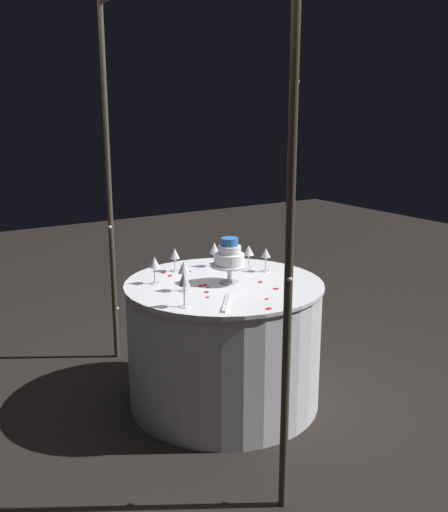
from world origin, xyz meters
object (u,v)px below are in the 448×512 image
decorative_arch (175,148)px  cake_knife (226,304)px  wine_glass_2 (249,251)px  wine_glass_4 (184,280)px  wine_glass_0 (175,254)px  tiered_cake (229,257)px  wine_glass_5 (154,264)px  wine_glass_3 (266,254)px  wine_glass_1 (214,249)px  wine_glass_6 (184,268)px  main_table (224,343)px

decorative_arch → cake_knife: decorative_arch is taller
decorative_arch → wine_glass_2: size_ratio=16.25×
wine_glass_2 → cake_knife: (-0.52, 0.50, -0.11)m
decorative_arch → wine_glass_4: (-0.25, 0.10, -0.64)m
wine_glass_0 → wine_glass_4: (-0.62, 0.27, 0.03)m
tiered_cake → wine_glass_5: size_ratio=1.68×
wine_glass_5 → cake_knife: size_ratio=0.64×
decorative_arch → wine_glass_3: size_ratio=16.22×
wine_glass_2 → wine_glass_1: bearing=45.7°
wine_glass_6 → cake_knife: wine_glass_6 is taller
wine_glass_0 → wine_glass_5: wine_glass_5 is taller
main_table → tiered_cake: bearing=-132.2°
tiered_cake → wine_glass_4: (-0.23, 0.42, -0.02)m
wine_glass_1 → tiered_cake: bearing=161.8°
tiered_cake → wine_glass_3: size_ratio=1.80×
wine_glass_2 → wine_glass_6: wine_glass_6 is taller
wine_glass_3 → wine_glass_5: (0.13, 0.69, 0.01)m
main_table → wine_glass_3: (0.06, -0.35, 0.48)m
tiered_cake → wine_glass_0: size_ratio=1.81×
decorative_arch → tiered_cake: size_ratio=9.01×
wine_glass_0 → cake_knife: wine_glass_0 is taller
tiered_cake → wine_glass_0: tiered_cake is taller
wine_glass_3 → wine_glass_5: wine_glass_5 is taller
wine_glass_0 → wine_glass_2: 0.46m
wine_glass_3 → wine_glass_5: size_ratio=0.93×
decorative_arch → main_table: size_ratio=2.07×
decorative_arch → cake_knife: 0.85m
tiered_cake → wine_glass_3: tiered_cake is taller
main_table → wine_glass_5: bearing=60.3°
main_table → wine_glass_1: (0.34, -0.14, 0.49)m
tiered_cake → cake_knife: (-0.32, 0.23, -0.15)m
wine_glass_5 → wine_glass_1: bearing=-74.2°
decorative_arch → wine_glass_6: decorative_arch is taller
main_table → wine_glass_0: wine_glass_0 is taller
wine_glass_6 → wine_glass_5: bearing=19.2°
decorative_arch → wine_glass_4: bearing=159.0°
main_table → wine_glass_4: (-0.25, 0.40, 0.51)m
main_table → cake_knife: size_ratio=4.68×
cake_knife → wine_glass_3: bearing=-54.0°
decorative_arch → wine_glass_3: 0.93m
main_table → wine_glass_0: bearing=18.7°
wine_glass_3 → wine_glass_6: bearing=97.3°
tiered_cake → wine_glass_1: size_ratio=1.68×
decorative_arch → wine_glass_0: (0.37, -0.18, -0.67)m
wine_glass_5 → cake_knife: bearing=-165.3°
wine_glass_0 → wine_glass_4: size_ratio=0.79×
wine_glass_5 → main_table: bearing=-119.7°
wine_glass_2 → cake_knife: 0.73m
wine_glass_2 → wine_glass_6: size_ratio=0.86×
tiered_cake → wine_glass_2: 0.35m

